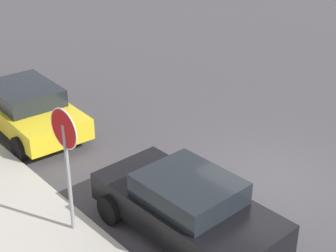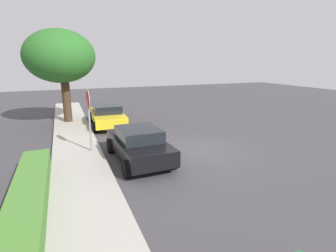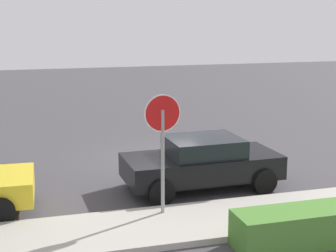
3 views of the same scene
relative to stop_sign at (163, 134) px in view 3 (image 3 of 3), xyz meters
The scene contains 4 objects.
ground_plane 5.09m from the stop_sign, 106.49° to the right, with size 60.00×60.00×0.00m, color #423F44.
sidewalk_curb 2.38m from the stop_sign, 155.96° to the left, with size 32.00×2.02×0.14m, color #B2ADA3.
stop_sign is the anchor object (origin of this frame).
parked_car_black 2.61m from the stop_sign, 132.04° to the right, with size 4.08×2.08×1.36m.
Camera 3 is at (4.23, 14.96, 4.44)m, focal length 55.00 mm.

